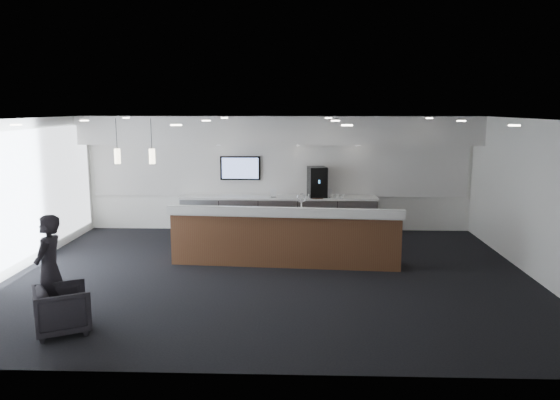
{
  "coord_description": "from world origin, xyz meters",
  "views": [
    {
      "loc": [
        0.54,
        -10.19,
        3.22
      ],
      "look_at": [
        0.13,
        1.3,
        1.26
      ],
      "focal_mm": 35.0,
      "sensor_mm": 36.0,
      "label": 1
    }
  ],
  "objects_px": {
    "coffee_machine": "(317,182)",
    "armchair": "(62,309)",
    "service_counter": "(285,237)",
    "lounge_guest": "(49,269)"
  },
  "relations": [
    {
      "from": "service_counter",
      "to": "lounge_guest",
      "type": "xyz_separation_m",
      "value": [
        -3.45,
        -3.22,
        0.25
      ]
    },
    {
      "from": "lounge_guest",
      "to": "armchair",
      "type": "bearing_deg",
      "value": 42.56
    },
    {
      "from": "coffee_machine",
      "to": "armchair",
      "type": "bearing_deg",
      "value": -131.58
    },
    {
      "from": "armchair",
      "to": "lounge_guest",
      "type": "distance_m",
      "value": 0.7
    },
    {
      "from": "coffee_machine",
      "to": "service_counter",
      "type": "bearing_deg",
      "value": -115.2
    },
    {
      "from": "coffee_machine",
      "to": "lounge_guest",
      "type": "relative_size",
      "value": 0.47
    },
    {
      "from": "coffee_machine",
      "to": "armchair",
      "type": "relative_size",
      "value": 1.02
    },
    {
      "from": "service_counter",
      "to": "lounge_guest",
      "type": "distance_m",
      "value": 4.73
    },
    {
      "from": "service_counter",
      "to": "coffee_machine",
      "type": "bearing_deg",
      "value": 79.9
    },
    {
      "from": "armchair",
      "to": "lounge_guest",
      "type": "xyz_separation_m",
      "value": [
        -0.33,
        0.38,
        0.48
      ]
    }
  ]
}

